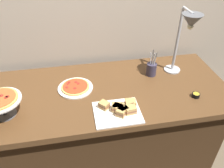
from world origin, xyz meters
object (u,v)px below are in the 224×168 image
object	(u,v)px
pizza_plate_front	(75,87)
pizza_plate_center	(0,101)
sandwich_platter	(120,110)
sauce_cup_near	(196,95)
utensil_holder	(151,69)
heat_lamp	(188,28)

from	to	relation	value
pizza_plate_front	pizza_plate_center	bearing A→B (deg)	-157.01
sandwich_platter	pizza_plate_front	bearing A→B (deg)	131.52
sauce_cup_near	utensil_holder	xyz separation A→B (m)	(-0.24, 0.35, 0.04)
pizza_plate_front	sandwich_platter	world-z (taller)	sandwich_platter
pizza_plate_center	sauce_cup_near	distance (m)	1.38
sandwich_platter	utensil_holder	xyz separation A→B (m)	(0.36, 0.41, 0.04)
sandwich_platter	utensil_holder	size ratio (longest dim) A/B	1.40
sauce_cup_near	utensil_holder	bearing A→B (deg)	124.63
sauce_cup_near	pizza_plate_front	bearing A→B (deg)	163.31
pizza_plate_front	heat_lamp	bearing A→B (deg)	-0.26
pizza_plate_front	sandwich_platter	size ratio (longest dim) A/B	0.85
pizza_plate_front	sandwich_platter	bearing A→B (deg)	-48.48
heat_lamp	sandwich_platter	bearing A→B (deg)	-150.45
sandwich_platter	utensil_holder	distance (m)	0.54
heat_lamp	pizza_plate_center	world-z (taller)	heat_lamp
pizza_plate_center	sauce_cup_near	world-z (taller)	pizza_plate_center
sandwich_platter	sauce_cup_near	size ratio (longest dim) A/B	5.54
sauce_cup_near	utensil_holder	distance (m)	0.42
pizza_plate_center	heat_lamp	bearing A→B (deg)	8.62
sandwich_platter	sauce_cup_near	world-z (taller)	sandwich_platter
pizza_plate_front	pizza_plate_center	distance (m)	0.54
sandwich_platter	utensil_holder	bearing A→B (deg)	48.42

